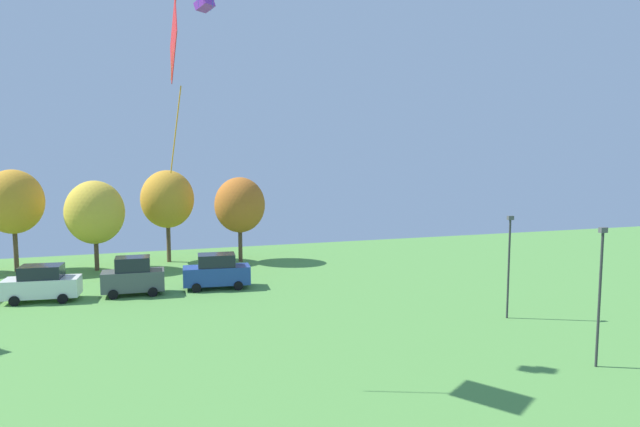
{
  "coord_description": "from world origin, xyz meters",
  "views": [
    {
      "loc": [
        -6.16,
        2.1,
        9.69
      ],
      "look_at": [
        -1.81,
        15.55,
        8.18
      ],
      "focal_mm": 32.0,
      "sensor_mm": 36.0,
      "label": 1
    }
  ],
  "objects": [
    {
      "name": "parked_car_second_from_left",
      "position": [
        -12.22,
        42.47,
        1.17
      ],
      "size": [
        4.81,
        2.46,
        2.38
      ],
      "rotation": [
        0.0,
        0.0,
        -0.1
      ],
      "color": "silver",
      "rests_on": "ground"
    },
    {
      "name": "parked_car_third_from_left",
      "position": [
        -6.54,
        42.33,
        1.28
      ],
      "size": [
        4.15,
        2.09,
        2.64
      ],
      "rotation": [
        0.0,
        0.0,
        -0.04
      ],
      "color": "#4C5156",
      "rests_on": "ground"
    },
    {
      "name": "treeline_tree_4",
      "position": [
        2.52,
        51.97,
        5.07
      ],
      "size": [
        4.45,
        4.45,
        7.54
      ],
      "color": "brown",
      "rests_on": "ground"
    },
    {
      "name": "treeline_tree_3",
      "position": [
        -3.56,
        53.86,
        5.59
      ],
      "size": [
        4.63,
        4.63,
        8.15
      ],
      "color": "brown",
      "rests_on": "ground"
    },
    {
      "name": "kite_flying_5",
      "position": [
        -4.54,
        26.22,
        14.04
      ],
      "size": [
        0.55,
        3.54,
        7.11
      ],
      "color": "red"
    },
    {
      "name": "light_post_1",
      "position": [
        13.5,
        22.04,
        3.6
      ],
      "size": [
        0.36,
        0.2,
        6.39
      ],
      "color": "#2D2D33",
      "rests_on": "ground"
    },
    {
      "name": "parked_car_rightmost_in_row",
      "position": [
        -0.86,
        42.5,
        1.22
      ],
      "size": [
        4.83,
        2.37,
        2.49
      ],
      "rotation": [
        0.0,
        0.0,
        -0.09
      ],
      "color": "#234299",
      "rests_on": "ground"
    },
    {
      "name": "treeline_tree_2",
      "position": [
        -9.44,
        51.87,
        4.82
      ],
      "size": [
        4.72,
        4.72,
        7.42
      ],
      "color": "brown",
      "rests_on": "ground"
    },
    {
      "name": "light_post_0",
      "position": [
        14.38,
        29.81,
        3.43
      ],
      "size": [
        0.36,
        0.2,
        6.06
      ],
      "color": "#2D2D33",
      "rests_on": "ground"
    },
    {
      "name": "treeline_tree_1",
      "position": [
        -15.65,
        53.32,
        5.73
      ],
      "size": [
        4.73,
        4.73,
        8.35
      ],
      "color": "brown",
      "rests_on": "ground"
    }
  ]
}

